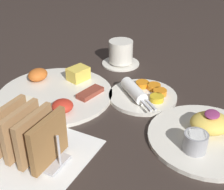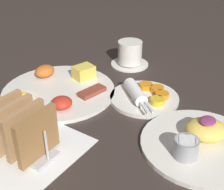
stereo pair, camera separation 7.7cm
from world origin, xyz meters
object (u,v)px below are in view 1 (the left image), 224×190
at_px(plate_breakfast, 56,92).
at_px(coffee_cup, 121,54).
at_px(plate_condiments, 143,94).
at_px(plate_foreground, 206,134).
at_px(toast_rack, 29,136).

bearing_deg(plate_breakfast, coffee_cup, -14.31).
relative_size(plate_breakfast, plate_condiments, 1.69).
distance_m(plate_condiments, plate_foreground, 0.21).
xyz_separation_m(plate_condiments, plate_foreground, (-0.10, -0.19, 0.00)).
bearing_deg(plate_breakfast, toast_rack, -155.22).
height_order(toast_rack, coffee_cup, toast_rack).
distance_m(plate_breakfast, coffee_cup, 0.27).
relative_size(plate_condiments, toast_rack, 1.21).
height_order(plate_breakfast, plate_condiments, plate_breakfast).
bearing_deg(coffee_cup, plate_condiments, -138.80).
bearing_deg(coffee_cup, plate_breakfast, 165.69).
relative_size(plate_foreground, coffee_cup, 2.09).
distance_m(plate_condiments, toast_rack, 0.33).
bearing_deg(plate_breakfast, plate_condiments, -66.29).
distance_m(toast_rack, coffee_cup, 0.48).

